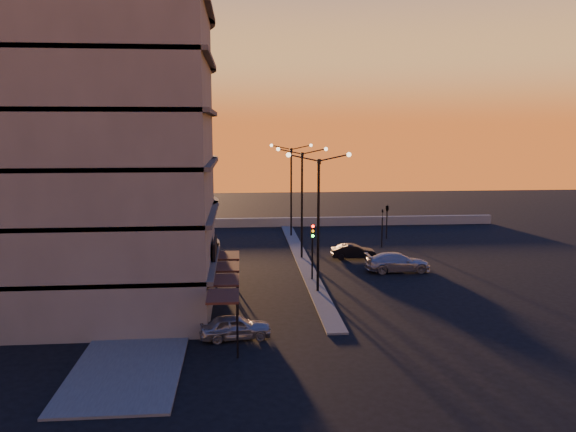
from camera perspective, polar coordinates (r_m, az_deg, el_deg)
The scene contains 14 objects.
ground at distance 38.64m, azimuth 3.03°, elevation -7.75°, with size 120.00×120.00×0.00m, color black.
sidewalk_west at distance 42.46m, azimuth -12.00°, elevation -6.32°, with size 5.00×40.00×0.12m, color #4E4D4B.
median at distance 48.21m, azimuth 1.40°, elevation -4.29°, with size 1.20×36.00×0.12m, color #4E4D4B.
parapet at distance 63.94m, azimuth 1.62°, elevation -0.59°, with size 44.00×0.50×1.00m, color slate.
building at distance 37.73m, azimuth -18.70°, elevation 9.72°, with size 14.35×17.08×25.00m.
streetlamp_near at distance 37.42m, azimuth 3.10°, elevation 0.48°, with size 4.32×0.32×9.51m.
streetlamp_mid at distance 47.25m, azimuth 1.43°, elevation 2.26°, with size 4.32×0.32×9.51m.
streetlamp_far at distance 57.15m, azimuth 0.33°, elevation 3.42°, with size 4.32×0.32×9.51m.
traffic_light_main at distance 40.69m, azimuth 2.51°, elevation -2.70°, with size 0.28×0.44×4.25m.
signal_east_a at distance 53.13m, azimuth 9.54°, elevation -1.11°, with size 0.13×0.16×3.60m.
signal_east_b at distance 57.14m, azimuth 10.04°, elevation 0.77°, with size 0.42×1.99×3.60m.
car_hatchback at distance 30.48m, azimuth -5.36°, elevation -11.14°, with size 1.52×3.79×1.29m, color gray.
car_sedan at distance 48.40m, azimuth 6.66°, elevation -3.61°, with size 1.32×3.77×1.24m, color black.
car_wagon at distance 44.72m, azimuth 11.08°, elevation -4.62°, with size 2.06×5.06×1.47m, color #9D9EA4.
Camera 1 is at (-5.17, -36.65, 11.10)m, focal length 35.00 mm.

